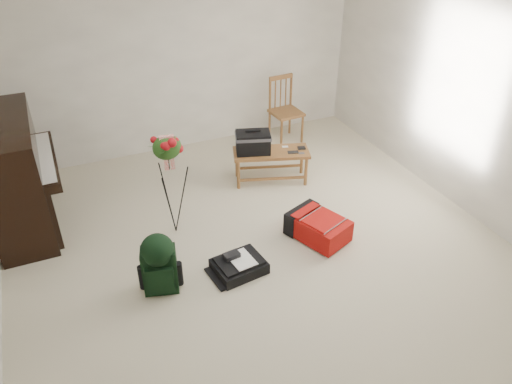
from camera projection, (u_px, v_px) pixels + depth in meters
name	position (u px, v px, depth m)	size (l,w,h in m)	color
floor	(264.00, 256.00, 5.16)	(5.00, 5.50, 0.01)	beige
ceiling	(267.00, 4.00, 3.81)	(5.00, 5.50, 0.01)	white
wall_back	(179.00, 60.00, 6.60)	(5.00, 0.04, 2.50)	white
wall_right	(478.00, 105.00, 5.33)	(0.04, 5.50, 2.50)	white
piano	(17.00, 177.00, 5.33)	(0.71, 1.50, 1.25)	black
bench	(260.00, 147.00, 6.10)	(1.01, 0.65, 0.72)	olive
dining_chair	(285.00, 110.00, 7.17)	(0.44, 0.44, 0.94)	olive
red_suitcase	(316.00, 225.00, 5.38)	(0.61, 0.75, 0.27)	red
black_duffel	(239.00, 265.00, 4.93)	(0.53, 0.45, 0.20)	black
green_backpack	(159.00, 261.00, 4.57)	(0.36, 0.33, 0.63)	black
flower_stand	(171.00, 186.00, 5.21)	(0.43, 0.43, 1.21)	black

